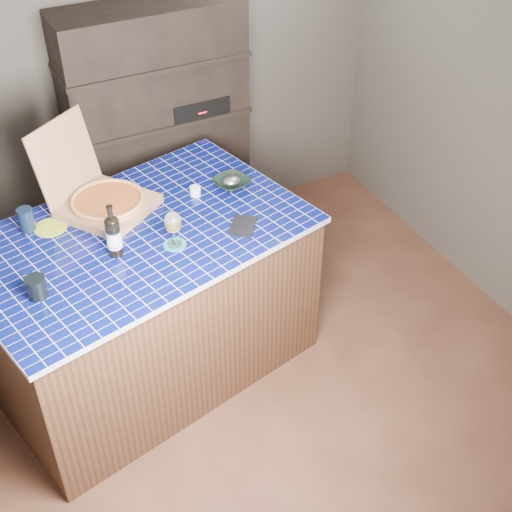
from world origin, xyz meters
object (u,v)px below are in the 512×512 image
kitchen_island (144,302)px  pizza_box (103,199)px  bowl (232,183)px  mead_bottle (114,236)px  wine_glass (173,223)px  dvd_case (243,226)px

kitchen_island → pizza_box: bearing=91.1°
bowl → mead_bottle: bearing=-159.2°
pizza_box → mead_bottle: bearing=-134.2°
kitchen_island → bowl: bearing=1.9°
mead_bottle → wine_glass: bearing=-12.9°
wine_glass → dvd_case: bearing=-2.4°
pizza_box → dvd_case: bearing=-73.8°
kitchen_island → bowl: bowl is taller
kitchen_island → wine_glass: (0.15, -0.19, 0.64)m
kitchen_island → dvd_case: dvd_case is taller
pizza_box → mead_bottle: 0.43m
mead_bottle → bowl: (0.81, 0.31, -0.09)m
kitchen_island → wine_glass: size_ratio=10.02×
kitchen_island → mead_bottle: mead_bottle is taller
dvd_case → bowl: bowl is taller
wine_glass → kitchen_island: bearing=127.9°
kitchen_island → dvd_case: (0.54, -0.21, 0.51)m
kitchen_island → dvd_case: 0.77m
dvd_case → bowl: 0.41m
mead_bottle → dvd_case: (0.69, -0.08, -0.11)m
kitchen_island → dvd_case: bearing=-34.6°
mead_bottle → dvd_case: bearing=-7.0°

